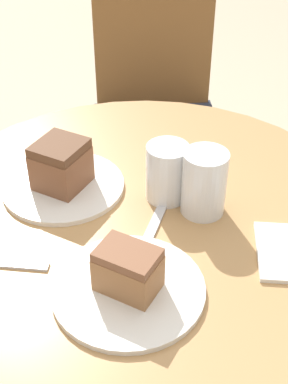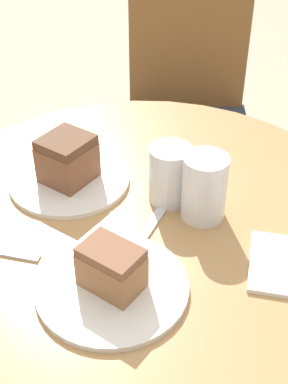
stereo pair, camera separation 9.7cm
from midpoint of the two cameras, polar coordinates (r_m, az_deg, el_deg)
table at (r=1.11m, az=2.52°, el=-9.00°), size 0.87×0.87×0.71m
chair at (r=1.79m, az=6.09°, el=7.96°), size 0.45×0.47×0.91m
plate_near at (r=0.84m, az=-0.07°, el=-10.23°), size 0.24×0.24×0.01m
plate_far at (r=1.06m, az=-5.39°, el=1.17°), size 0.24×0.24×0.01m
cake_slice_near at (r=0.81m, az=-0.08°, el=-8.20°), size 0.11×0.10×0.07m
cake_slice_far at (r=1.03m, az=-5.55°, el=3.45°), size 0.12×0.12×0.09m
glass_lemonade at (r=0.99m, az=5.55°, el=1.52°), size 0.08×0.08×0.11m
glass_water at (r=0.96m, az=9.29°, el=-0.00°), size 0.08×0.08×0.12m
fork at (r=0.94m, az=3.28°, el=-4.27°), size 0.07×0.17×0.00m
spoon at (r=0.92m, az=-11.70°, el=-6.42°), size 0.12×0.03×0.00m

